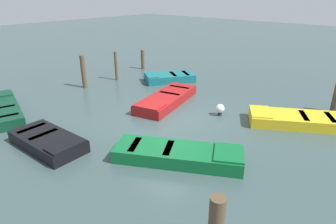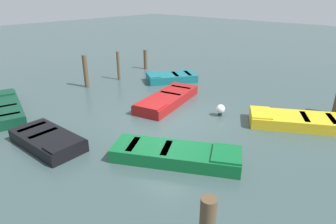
# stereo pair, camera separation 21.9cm
# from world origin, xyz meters

# --- Properties ---
(ground_plane) EXTENTS (80.00, 80.00, 0.00)m
(ground_plane) POSITION_xyz_m (0.00, 0.00, 0.00)
(ground_plane) COLOR #384C4C
(rowboat_black) EXTENTS (2.73, 1.38, 0.46)m
(rowboat_black) POSITION_xyz_m (-1.54, -4.10, 0.22)
(rowboat_black) COLOR black
(rowboat_black) RESTS_ON ground_plane
(rowboat_dark_green) EXTENTS (3.95, 2.21, 0.46)m
(rowboat_dark_green) POSITION_xyz_m (-5.53, -3.94, 0.22)
(rowboat_dark_green) COLOR #0C3823
(rowboat_dark_green) RESTS_ON ground_plane
(rowboat_green) EXTENTS (3.86, 2.85, 0.46)m
(rowboat_green) POSITION_xyz_m (2.14, -1.99, 0.22)
(rowboat_green) COLOR #0F602D
(rowboat_green) RESTS_ON ground_plane
(rowboat_teal) EXTENTS (2.57, 2.94, 0.46)m
(rowboat_teal) POSITION_xyz_m (-3.41, 4.06, 0.22)
(rowboat_teal) COLOR #14666B
(rowboat_teal) RESTS_ON ground_plane
(rowboat_red) EXTENTS (2.12, 3.96, 0.46)m
(rowboat_red) POSITION_xyz_m (-1.24, 1.32, 0.22)
(rowboat_red) COLOR maroon
(rowboat_red) RESTS_ON ground_plane
(rowboat_yellow) EXTENTS (3.55, 2.84, 0.46)m
(rowboat_yellow) POSITION_xyz_m (3.86, 2.82, 0.22)
(rowboat_yellow) COLOR gold
(rowboat_yellow) RESTS_ON ground_plane
(mooring_piling_near_right) EXTENTS (0.27, 0.27, 1.28)m
(mooring_piling_near_right) POSITION_xyz_m (4.66, 5.08, 0.64)
(mooring_piling_near_right) COLOR brown
(mooring_piling_near_right) RESTS_ON ground_plane
(mooring_piling_far_right) EXTENTS (0.23, 0.23, 1.22)m
(mooring_piling_far_right) POSITION_xyz_m (-6.48, 5.04, 0.61)
(mooring_piling_far_right) COLOR brown
(mooring_piling_far_right) RESTS_ON ground_plane
(mooring_piling_mid_right) EXTENTS (0.24, 0.24, 1.68)m
(mooring_piling_mid_right) POSITION_xyz_m (-5.99, 0.32, 0.84)
(mooring_piling_mid_right) COLOR brown
(mooring_piling_mid_right) RESTS_ON ground_plane
(mooring_piling_far_left) EXTENTS (0.16, 0.16, 1.59)m
(mooring_piling_far_left) POSITION_xyz_m (-5.83, 2.33, 0.80)
(mooring_piling_far_left) COLOR brown
(mooring_piling_far_left) RESTS_ON ground_plane
(marker_buoy) EXTENTS (0.36, 0.36, 0.48)m
(marker_buoy) POSITION_xyz_m (1.27, 1.74, 0.29)
(marker_buoy) COLOR #262626
(marker_buoy) RESTS_ON ground_plane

